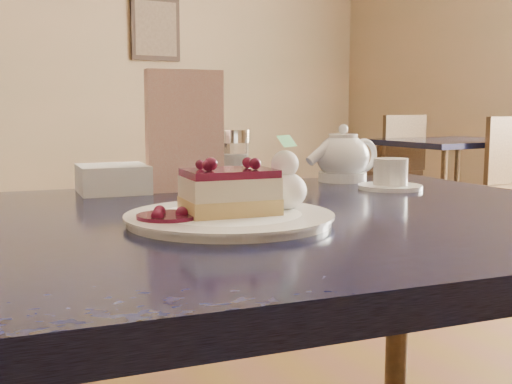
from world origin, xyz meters
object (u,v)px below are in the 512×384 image
tea_set (352,162)px  bg_table_far_right (449,230)px  dessert_plate (230,218)px  main_table (218,271)px  cheesecake_slice (229,192)px

tea_set → bg_table_far_right: size_ratio=0.16×
tea_set → bg_table_far_right: bearing=38.8°
bg_table_far_right → dessert_plate: bearing=-140.0°
main_table → dessert_plate: 0.10m
dessert_plate → cheesecake_slice: (-0.00, 0.00, 0.04)m
dessert_plate → cheesecake_slice: cheesecake_slice is taller
cheesecake_slice → main_table: bearing=90.0°
dessert_plate → cheesecake_slice: bearing=97.1°
cheesecake_slice → bg_table_far_right: bearing=46.9°
main_table → bg_table_far_right: size_ratio=0.79×
cheesecake_slice → dessert_plate: bearing=-74.0°
main_table → bg_table_far_right: 3.81m
tea_set → main_table: bearing=-151.8°
tea_set → bg_table_far_right: (2.56, 2.06, -0.74)m
cheesecake_slice → bg_table_far_right: cheesecake_slice is taller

